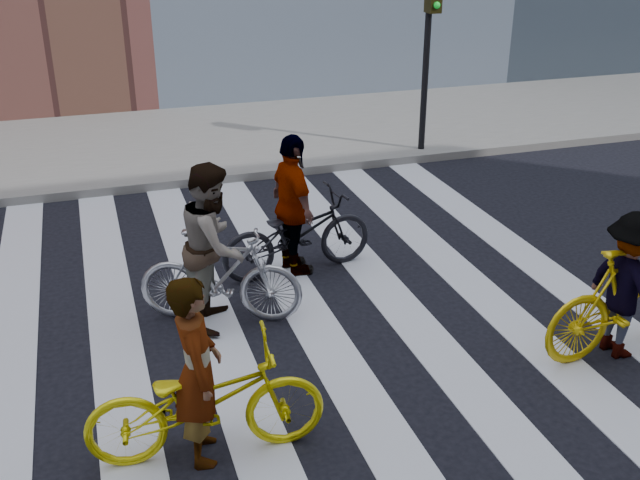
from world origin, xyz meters
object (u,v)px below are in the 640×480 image
bike_silver_mid (220,276)px  rider_mid (214,245)px  bike_dark_rear (297,234)px  rider_right (629,286)px  traffic_signal (429,35)px  rider_left (197,370)px  rider_rear (293,206)px  bike_yellow_left (206,402)px  bike_yellow_right (630,300)px

bike_silver_mid → rider_mid: (-0.05, -0.00, 0.39)m
bike_dark_rear → rider_right: (2.73, -2.92, 0.26)m
traffic_signal → bike_silver_mid: traffic_signal is taller
rider_left → rider_rear: rider_rear is taller
traffic_signal → bike_yellow_left: traffic_signal is taller
traffic_signal → rider_right: size_ratio=2.07×
bike_dark_rear → rider_right: bearing=-143.8°
rider_right → bike_yellow_right: bearing=-93.7°
bike_yellow_right → rider_mid: (-4.01, 1.99, 0.33)m
bike_silver_mid → rider_right: bearing=-94.8°
bike_yellow_right → traffic_signal: bearing=-10.9°
traffic_signal → rider_mid: traffic_signal is taller
traffic_signal → rider_right: traffic_signal is taller
traffic_signal → bike_dark_rear: (-3.65, -3.95, -1.74)m
bike_silver_mid → bike_yellow_right: 4.43m
bike_silver_mid → bike_yellow_right: (3.96, -1.99, 0.06)m
bike_yellow_right → rider_mid: rider_mid is taller
traffic_signal → rider_left: size_ratio=1.92×
bike_yellow_left → rider_right: size_ratio=1.28×
traffic_signal → bike_dark_rear: size_ratio=1.62×
rider_left → rider_mid: rider_mid is taller
traffic_signal → rider_left: 9.08m
bike_silver_mid → bike_yellow_right: bike_yellow_right is taller
traffic_signal → rider_mid: size_ratio=1.74×
bike_dark_rear → rider_rear: (-0.05, 0.00, 0.39)m
traffic_signal → bike_yellow_right: bearing=-97.2°
bike_dark_rear → rider_mid: size_ratio=1.07×
rider_right → bike_dark_rear: bearing=39.4°
traffic_signal → rider_left: bearing=-127.4°
bike_yellow_right → bike_dark_rear: bike_yellow_right is taller
bike_yellow_right → rider_left: rider_left is taller
rider_rear → traffic_signal: bearing=-50.0°
rider_left → rider_rear: size_ratio=0.93×
traffic_signal → rider_mid: 7.03m
rider_rear → bike_dark_rear: bearing=-96.9°
bike_silver_mid → rider_rear: size_ratio=1.01×
rider_rear → bike_yellow_left: bearing=145.0°
bike_yellow_left → bike_silver_mid: bike_silver_mid is taller
bike_dark_rear → rider_mid: bearing=120.1°
rider_rear → rider_mid: bearing=121.2°
bike_yellow_left → rider_left: (-0.05, 0.00, 0.33)m
bike_silver_mid → rider_rear: (1.13, 0.93, 0.37)m
bike_silver_mid → bike_yellow_right: size_ratio=0.90×
bike_silver_mid → traffic_signal: bearing=-22.5°
bike_dark_rear → rider_right: rider_right is taller
traffic_signal → rider_rear: traffic_signal is taller
bike_dark_rear → rider_mid: rider_mid is taller
bike_silver_mid → rider_rear: rider_rear is taller
bike_yellow_left → rider_rear: bearing=-22.8°
bike_dark_rear → rider_mid: 1.60m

